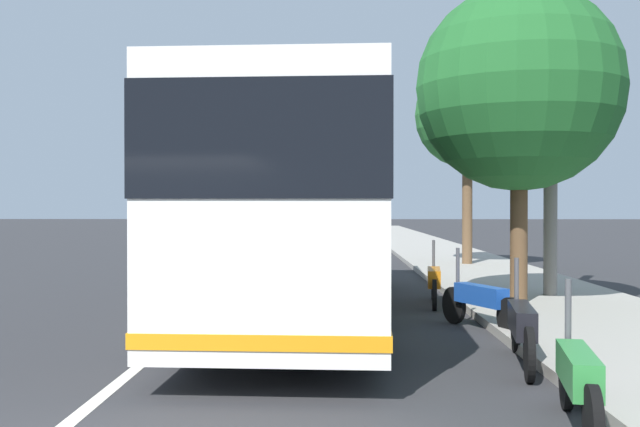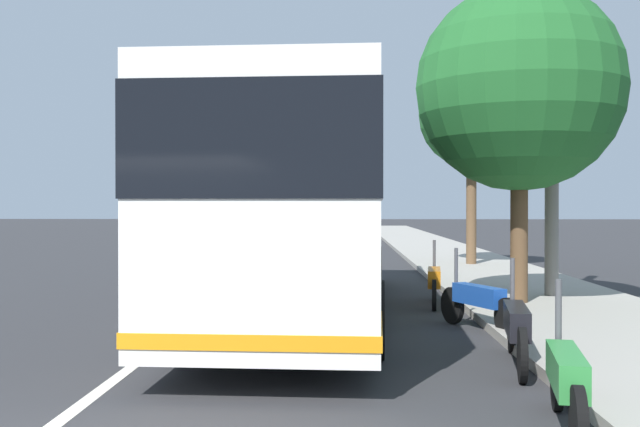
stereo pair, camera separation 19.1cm
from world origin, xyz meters
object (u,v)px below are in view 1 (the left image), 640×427
at_px(motorcycle_far_end, 434,281).
at_px(coach_bus, 309,200).
at_px(roadside_tree_far_block, 467,116).
at_px(motorcycle_angled, 480,301).
at_px(roadside_tree_mid_block, 519,89).
at_px(car_behind_bus, 326,226).
at_px(car_ahead_same_lane, 285,222).
at_px(motorcycle_mid_row, 578,380).
at_px(motorcycle_by_tree, 522,327).
at_px(utility_pole, 551,138).
at_px(car_side_street, 248,232).
at_px(car_far_distant, 324,223).

bearing_deg(motorcycle_far_end, coach_bus, 123.58).
bearing_deg(coach_bus, roadside_tree_far_block, -22.34).
relative_size(motorcycle_angled, roadside_tree_mid_block, 0.33).
bearing_deg(coach_bus, car_behind_bus, 2.79).
relative_size(motorcycle_angled, car_ahead_same_lane, 0.42).
distance_m(motorcycle_mid_row, motorcycle_far_end, 8.23).
distance_m(motorcycle_by_tree, roadside_tree_mid_block, 6.25).
bearing_deg(motorcycle_by_tree, motorcycle_angled, 9.00).
height_order(coach_bus, roadside_tree_mid_block, roadside_tree_mid_block).
bearing_deg(coach_bus, car_ahead_same_lane, 7.02).
bearing_deg(motorcycle_far_end, utility_pole, -72.08).
relative_size(motorcycle_by_tree, roadside_tree_mid_block, 0.38).
xyz_separation_m(coach_bus, car_side_street, (22.98, 3.83, -1.35)).
bearing_deg(coach_bus, motorcycle_mid_row, -157.59).
bearing_deg(motorcycle_angled, coach_bus, 32.88).
height_order(car_ahead_same_lane, utility_pole, utility_pole).
xyz_separation_m(motorcycle_mid_row, motorcycle_far_end, (8.23, 0.12, 0.00)).
xyz_separation_m(car_far_distant, car_ahead_same_lane, (1.70, 3.08, 0.03)).
height_order(motorcycle_mid_row, roadside_tree_far_block, roadside_tree_far_block).
xyz_separation_m(motorcycle_by_tree, roadside_tree_mid_block, (4.93, -1.18, 3.65)).
distance_m(coach_bus, motorcycle_angled, 3.64).
relative_size(car_behind_bus, car_far_distant, 0.99).
height_order(motorcycle_far_end, utility_pole, utility_pole).
bearing_deg(car_far_distant, roadside_tree_far_block, -174.35).
xyz_separation_m(motorcycle_far_end, car_side_street, (21.77, 6.24, 0.22)).
height_order(motorcycle_far_end, car_far_distant, car_far_distant).
relative_size(motorcycle_far_end, roadside_tree_far_block, 0.34).
bearing_deg(motorcycle_mid_row, roadside_tree_far_block, 3.31).
relative_size(motorcycle_mid_row, roadside_tree_far_block, 0.33).
xyz_separation_m(car_behind_bus, roadside_tree_far_block, (-22.90, -4.72, 4.05)).
distance_m(coach_bus, car_behind_bus, 32.84).
relative_size(motorcycle_mid_row, car_ahead_same_lane, 0.46).
xyz_separation_m(motorcycle_mid_row, roadside_tree_mid_block, (7.61, -1.38, 3.67)).
bearing_deg(motorcycle_angled, car_side_street, -8.53).
bearing_deg(car_far_distant, coach_bus, 177.65).
xyz_separation_m(coach_bus, motorcycle_mid_row, (-7.02, -2.53, -1.58)).
xyz_separation_m(motorcycle_by_tree, roadside_tree_far_block, (14.25, -1.88, 4.28)).
xyz_separation_m(motorcycle_mid_row, car_side_street, (30.00, 6.36, 0.23)).
bearing_deg(car_ahead_same_lane, coach_bus, 2.76).
distance_m(car_side_street, utility_pole, 23.14).
xyz_separation_m(motorcycle_by_tree, car_behind_bus, (37.15, 2.84, 0.24)).
relative_size(motorcycle_mid_row, car_behind_bus, 0.45).
bearing_deg(roadside_tree_far_block, car_far_distant, 8.51).
bearing_deg(motorcycle_by_tree, roadside_tree_far_block, 1.29).
xyz_separation_m(motorcycle_angled, car_far_distant, (45.10, 3.11, 0.23)).
bearing_deg(utility_pole, motorcycle_mid_row, 165.27).
bearing_deg(motorcycle_mid_row, car_ahead_same_lane, 16.90).
bearing_deg(car_behind_bus, motorcycle_by_tree, -173.71).
bearing_deg(roadside_tree_mid_block, utility_pole, -39.68).
bearing_deg(utility_pole, car_ahead_same_lane, 10.83).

